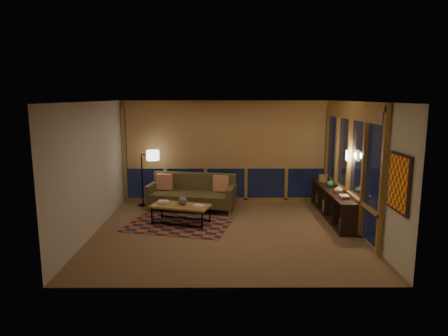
{
  "coord_description": "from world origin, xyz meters",
  "views": [
    {
      "loc": [
        -0.08,
        -8.02,
        2.8
      ],
      "look_at": [
        -0.05,
        0.38,
        1.29
      ],
      "focal_mm": 32.0,
      "sensor_mm": 36.0,
      "label": 1
    }
  ],
  "objects_px": {
    "floor_lamp": "(142,178)",
    "sofa": "(192,193)",
    "bookshelf": "(333,203)",
    "coffee_table": "(181,214)"
  },
  "relations": [
    {
      "from": "sofa",
      "to": "coffee_table",
      "type": "bearing_deg",
      "value": -87.2
    },
    {
      "from": "bookshelf",
      "to": "floor_lamp",
      "type": "bearing_deg",
      "value": 167.28
    },
    {
      "from": "sofa",
      "to": "coffee_table",
      "type": "height_order",
      "value": "sofa"
    },
    {
      "from": "coffee_table",
      "to": "floor_lamp",
      "type": "xyz_separation_m",
      "value": [
        -1.15,
        1.51,
        0.52
      ]
    },
    {
      "from": "bookshelf",
      "to": "coffee_table",
      "type": "bearing_deg",
      "value": -172.49
    },
    {
      "from": "floor_lamp",
      "to": "sofa",
      "type": "bearing_deg",
      "value": 5.02
    },
    {
      "from": "floor_lamp",
      "to": "bookshelf",
      "type": "bearing_deg",
      "value": 9.81
    },
    {
      "from": "bookshelf",
      "to": "sofa",
      "type": "bearing_deg",
      "value": 169.19
    },
    {
      "from": "sofa",
      "to": "floor_lamp",
      "type": "bearing_deg",
      "value": 173.21
    },
    {
      "from": "coffee_table",
      "to": "floor_lamp",
      "type": "distance_m",
      "value": 1.97
    }
  ]
}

